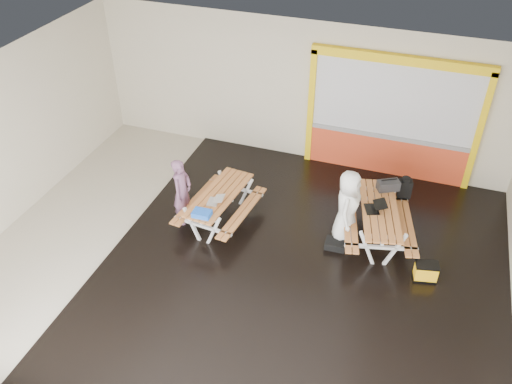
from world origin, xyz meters
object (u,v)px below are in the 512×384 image
at_px(toolbox, 388,185).
at_px(dark_case, 335,244).
at_px(backpack, 405,187).
at_px(laptop_left, 215,201).
at_px(blue_pouch, 202,214).
at_px(person_right, 347,207).
at_px(person_left, 182,191).
at_px(fluke_bag, 426,272).
at_px(picnic_table_left, 220,201).
at_px(laptop_right, 375,207).
at_px(picnic_table_right, 379,216).

height_order(toolbox, dark_case, toolbox).
distance_m(toolbox, backpack, 0.47).
bearing_deg(laptop_left, toolbox, 25.43).
bearing_deg(blue_pouch, person_right, 22.60).
height_order(laptop_left, backpack, backpack).
height_order(person_left, fluke_bag, person_left).
distance_m(person_left, person_right, 3.38).
xyz_separation_m(picnic_table_left, person_right, (2.59, 0.33, 0.26)).
height_order(laptop_left, fluke_bag, laptop_left).
xyz_separation_m(person_right, laptop_right, (0.51, 0.15, 0.02)).
height_order(laptop_left, toolbox, toolbox).
distance_m(person_left, fluke_bag, 5.03).
distance_m(person_left, toolbox, 4.25).
bearing_deg(dark_case, person_right, 73.78).
bearing_deg(laptop_left, person_right, 13.59).
bearing_deg(person_left, fluke_bag, -88.68).
xyz_separation_m(picnic_table_left, laptop_right, (3.11, 0.47, 0.27)).
relative_size(picnic_table_left, blue_pouch, 5.70).
relative_size(picnic_table_left, laptop_right, 4.09).
height_order(laptop_right, toolbox, toolbox).
bearing_deg(backpack, laptop_right, -114.29).
xyz_separation_m(person_right, blue_pouch, (-2.64, -1.10, -0.03)).
bearing_deg(person_right, laptop_right, -74.90).
distance_m(laptop_right, blue_pouch, 3.39).
relative_size(dark_case, fluke_bag, 0.87).
bearing_deg(laptop_right, blue_pouch, -158.45).
distance_m(picnic_table_right, person_left, 4.02).
distance_m(picnic_table_left, person_left, 0.80).
relative_size(picnic_table_left, backpack, 4.28).
distance_m(person_right, laptop_right, 0.53).
height_order(laptop_right, dark_case, laptop_right).
distance_m(laptop_right, dark_case, 1.07).
xyz_separation_m(person_left, toolbox, (3.99, 1.46, 0.11)).
xyz_separation_m(person_left, laptop_left, (0.77, -0.08, 0.01)).
bearing_deg(person_left, picnic_table_right, -76.55).
height_order(person_right, blue_pouch, person_right).
bearing_deg(laptop_left, picnic_table_right, 14.63).
height_order(picnic_table_right, fluke_bag, picnic_table_right).
relative_size(person_left, fluke_bag, 3.15).
distance_m(person_right, blue_pouch, 2.86).
bearing_deg(fluke_bag, backpack, 109.96).
relative_size(laptop_left, fluke_bag, 0.77).
bearing_deg(picnic_table_left, laptop_left, -83.85).
xyz_separation_m(person_right, fluke_bag, (1.67, -0.66, -0.62)).
xyz_separation_m(picnic_table_left, backpack, (3.58, 1.53, 0.15)).
xyz_separation_m(person_right, backpack, (0.99, 1.21, -0.11)).
relative_size(toolbox, dark_case, 1.22).
bearing_deg(blue_pouch, picnic_table_right, 21.92).
bearing_deg(person_left, laptop_left, -92.96).
height_order(picnic_table_left, backpack, backpack).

